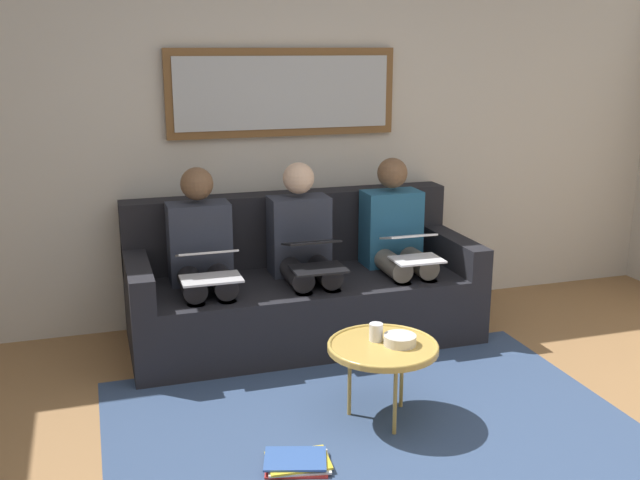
# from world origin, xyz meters

# --- Properties ---
(wall_rear) EXTENTS (6.00, 0.12, 2.60)m
(wall_rear) POSITION_xyz_m (0.00, -2.60, 1.30)
(wall_rear) COLOR beige
(wall_rear) RESTS_ON ground_plane
(area_rug) EXTENTS (2.60, 1.80, 0.01)m
(area_rug) POSITION_xyz_m (0.00, -0.85, 0.00)
(area_rug) COLOR #33476B
(area_rug) RESTS_ON ground_plane
(couch) EXTENTS (2.20, 0.90, 0.90)m
(couch) POSITION_xyz_m (0.00, -2.12, 0.31)
(couch) COLOR black
(couch) RESTS_ON ground_plane
(framed_mirror) EXTENTS (1.54, 0.05, 0.57)m
(framed_mirror) POSITION_xyz_m (0.00, -2.51, 1.55)
(framed_mirror) COLOR brown
(coffee_table) EXTENTS (0.56, 0.56, 0.41)m
(coffee_table) POSITION_xyz_m (-0.08, -0.90, 0.39)
(coffee_table) COLOR tan
(coffee_table) RESTS_ON ground_plane
(cup) EXTENTS (0.07, 0.07, 0.09)m
(cup) POSITION_xyz_m (-0.07, -0.97, 0.45)
(cup) COLOR silver
(cup) RESTS_ON coffee_table
(bowl) EXTENTS (0.16, 0.16, 0.05)m
(bowl) POSITION_xyz_m (-0.16, -0.88, 0.43)
(bowl) COLOR beige
(bowl) RESTS_ON coffee_table
(person_left) EXTENTS (0.38, 0.58, 1.14)m
(person_left) POSITION_xyz_m (-0.64, -2.05, 0.61)
(person_left) COLOR #235B84
(person_left) RESTS_ON couch
(laptop_white) EXTENTS (0.31, 0.36, 0.15)m
(laptop_white) POSITION_xyz_m (-0.64, -1.81, 0.63)
(laptop_white) COLOR white
(person_middle) EXTENTS (0.38, 0.58, 1.14)m
(person_middle) POSITION_xyz_m (0.00, -2.05, 0.61)
(person_middle) COLOR #2D3342
(person_middle) RESTS_ON couch
(laptop_black) EXTENTS (0.32, 0.38, 0.16)m
(laptop_black) POSITION_xyz_m (0.00, -1.81, 0.63)
(laptop_black) COLOR black
(person_right) EXTENTS (0.38, 0.58, 1.14)m
(person_right) POSITION_xyz_m (0.64, -2.05, 0.61)
(person_right) COLOR #2D3342
(person_right) RESTS_ON couch
(laptop_silver) EXTENTS (0.34, 0.36, 0.15)m
(laptop_silver) POSITION_xyz_m (0.64, -1.81, 0.63)
(laptop_silver) COLOR silver
(magazine_stack) EXTENTS (0.34, 0.28, 0.04)m
(magazine_stack) POSITION_xyz_m (0.46, -0.60, 0.03)
(magazine_stack) COLOR red
(magazine_stack) RESTS_ON ground_plane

